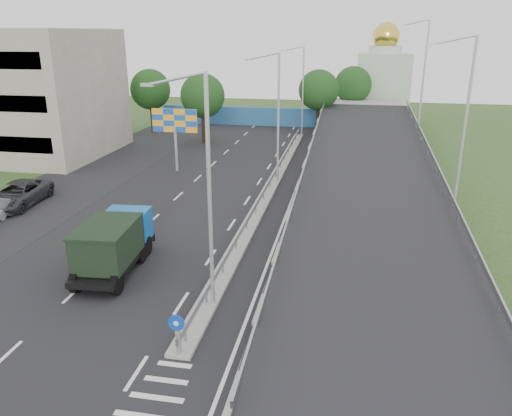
% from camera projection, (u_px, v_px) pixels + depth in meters
% --- Properties ---
extents(ground, '(160.00, 160.00, 0.00)m').
position_uv_depth(ground, '(158.00, 396.00, 16.88)').
color(ground, '#2D4C1E').
rests_on(ground, ground).
extents(road_surface, '(26.00, 90.00, 0.04)m').
position_uv_depth(road_surface, '(220.00, 204.00, 35.94)').
color(road_surface, black).
rests_on(road_surface, ground).
extents(parking_strip, '(8.00, 90.00, 0.05)m').
position_uv_depth(parking_strip, '(56.00, 193.00, 38.20)').
color(parking_strip, black).
rests_on(parking_strip, ground).
extents(median, '(1.00, 44.00, 0.20)m').
position_uv_depth(median, '(270.00, 188.00, 39.10)').
color(median, gray).
rests_on(median, ground).
extents(overpass_ramp, '(10.00, 50.00, 3.50)m').
position_uv_depth(overpass_ramp, '(369.00, 173.00, 37.25)').
color(overpass_ramp, gray).
rests_on(overpass_ramp, ground).
extents(median_guardrail, '(0.09, 44.00, 0.71)m').
position_uv_depth(median_guardrail, '(270.00, 181.00, 38.88)').
color(median_guardrail, gray).
rests_on(median_guardrail, median).
extents(sign_bollard, '(0.64, 0.23, 1.67)m').
position_uv_depth(sign_bollard, '(177.00, 334.00, 18.55)').
color(sign_bollard, black).
rests_on(sign_bollard, median).
extents(lamp_post_near, '(2.74, 0.18, 10.08)m').
position_uv_depth(lamp_post_near, '(205.00, 183.00, 20.50)').
color(lamp_post_near, '#B2B5B7').
rests_on(lamp_post_near, median).
extents(lamp_post_mid, '(2.74, 0.18, 10.08)m').
position_uv_depth(lamp_post_mid, '(276.00, 112.00, 39.04)').
color(lamp_post_mid, '#B2B5B7').
rests_on(lamp_post_mid, median).
extents(lamp_post_far, '(2.74, 0.18, 10.08)m').
position_uv_depth(lamp_post_far, '(301.00, 86.00, 57.58)').
color(lamp_post_far, '#B2B5B7').
rests_on(lamp_post_far, median).
extents(blue_wall, '(30.00, 0.50, 2.40)m').
position_uv_depth(blue_wall, '(274.00, 117.00, 65.39)').
color(blue_wall, '#245A84').
rests_on(blue_wall, ground).
extents(church, '(7.00, 7.00, 13.80)m').
position_uv_depth(church, '(383.00, 81.00, 69.01)').
color(church, '#B2CCAD').
rests_on(church, ground).
extents(billboard, '(4.00, 0.24, 5.50)m').
position_uv_depth(billboard, '(175.00, 124.00, 43.01)').
color(billboard, '#B2B5B7').
rests_on(billboard, ground).
extents(tree_left_mid, '(4.80, 4.80, 7.60)m').
position_uv_depth(tree_left_mid, '(203.00, 96.00, 53.98)').
color(tree_left_mid, black).
rests_on(tree_left_mid, ground).
extents(tree_median_far, '(4.80, 4.80, 7.60)m').
position_uv_depth(tree_median_far, '(319.00, 90.00, 59.32)').
color(tree_median_far, black).
rests_on(tree_median_far, ground).
extents(tree_left_far, '(4.80, 4.80, 7.60)m').
position_uv_depth(tree_left_far, '(150.00, 90.00, 60.01)').
color(tree_left_far, black).
rests_on(tree_left_far, ground).
extents(tree_ramp_far, '(4.80, 4.80, 7.60)m').
position_uv_depth(tree_ramp_far, '(353.00, 85.00, 65.11)').
color(tree_ramp_far, black).
rests_on(tree_ramp_far, ground).
extents(dump_truck, '(2.83, 6.50, 2.80)m').
position_uv_depth(dump_truck, '(114.00, 242.00, 25.42)').
color(dump_truck, black).
rests_on(dump_truck, ground).
extents(parked_car_c, '(3.21, 6.18, 1.66)m').
position_uv_depth(parked_car_c, '(18.00, 194.00, 35.31)').
color(parked_car_c, '#2F2F33').
rests_on(parked_car_c, ground).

